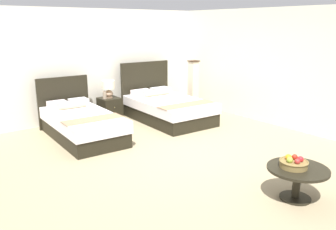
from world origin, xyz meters
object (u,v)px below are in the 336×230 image
vase (105,95)px  fruit_bowl (294,163)px  bed_near_corner (167,108)px  table_lamp (108,87)px  nightstand (110,109)px  bed_near_window (81,124)px  coffee_table (297,175)px  floor_lamp_corner (193,85)px

vase → fruit_bowl: bearing=-88.1°
bed_near_corner → fruit_bowl: (-1.06, -4.13, 0.20)m
table_lamp → vase: size_ratio=2.26×
bed_near_corner → vase: size_ratio=12.22×
nightstand → bed_near_corner: bearing=-38.5°
bed_near_window → coffee_table: bearing=-74.2°
bed_near_window → floor_lamp_corner: size_ratio=1.69×
bed_near_corner → table_lamp: size_ratio=5.40×
bed_near_window → table_lamp: bed_near_window is taller
bed_near_corner → table_lamp: 1.48m
nightstand → floor_lamp_corner: (2.34, -0.39, 0.39)m
bed_near_corner → coffee_table: bearing=-103.7°
coffee_table → floor_lamp_corner: bearing=64.0°
bed_near_corner → floor_lamp_corner: 1.38m
vase → fruit_bowl: size_ratio=0.49×
nightstand → coffee_table: bearing=-89.3°
bed_near_corner → coffee_table: 4.30m
vase → fruit_bowl: 4.96m
floor_lamp_corner → coffee_table: bearing=-116.0°
vase → coffee_table: (0.20, -5.00, -0.30)m
nightstand → floor_lamp_corner: floor_lamp_corner is taller
vase → coffee_table: size_ratio=0.23×
bed_near_corner → vase: (-1.22, 0.82, 0.33)m
table_lamp → bed_near_window: bearing=-141.3°
floor_lamp_corner → nightstand: bearing=170.6°
bed_near_corner → floor_lamp_corner: (1.25, 0.48, 0.36)m
vase → floor_lamp_corner: 2.50m
floor_lamp_corner → table_lamp: bearing=170.1°
floor_lamp_corner → vase: bearing=172.0°
vase → bed_near_window: bearing=-139.5°
vase → fruit_bowl: (0.17, -4.95, -0.13)m
nightstand → table_lamp: bearing=90.0°
bed_near_corner → table_lamp: bed_near_corner is taller
nightstand → fruit_bowl: (0.03, -4.99, 0.23)m
nightstand → coffee_table: size_ratio=0.69×
vase → floor_lamp_corner: size_ratio=0.14×
bed_near_window → nightstand: (1.11, 0.87, -0.02)m
table_lamp → nightstand: bearing=-90.0°
bed_near_window → fruit_bowl: bearing=-74.5°
bed_near_window → bed_near_corner: 2.20m
nightstand → coffee_table: 5.04m
vase → coffee_table: 5.01m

